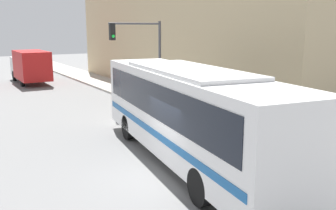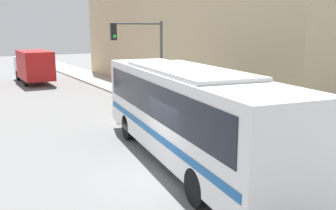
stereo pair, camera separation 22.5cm
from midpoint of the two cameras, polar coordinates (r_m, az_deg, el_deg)
name	(u,v)px [view 2 (the right image)]	position (r m, az deg, el deg)	size (l,w,h in m)	color
ground_plane	(164,177)	(12.45, -0.13, -10.90)	(120.00, 120.00, 0.00)	slate
sidewalk	(110,84)	(32.52, -8.66, 3.21)	(3.00, 70.00, 0.15)	#A8A399
building_facade	(185,29)	(29.85, 2.90, 11.56)	(6.00, 28.15, 9.47)	tan
city_bus	(186,109)	(13.19, 3.28, -0.57)	(4.17, 11.82, 3.43)	white
delivery_truck	(33,65)	(35.09, -19.65, 5.72)	(2.34, 6.81, 2.85)	#B21919
fire_hydrant	(229,123)	(17.37, 9.67, -2.74)	(0.21, 0.29, 0.71)	#999999
traffic_light_pole	(144,49)	(21.88, -3.40, 8.59)	(3.28, 0.35, 5.02)	#47474C
parking_meter	(167,92)	(21.81, 0.16, 1.92)	(0.14, 0.14, 1.39)	#47474C
pedestrian_near_corner	(225,103)	(19.17, 8.96, 0.35)	(0.34, 0.34, 1.79)	#47382D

